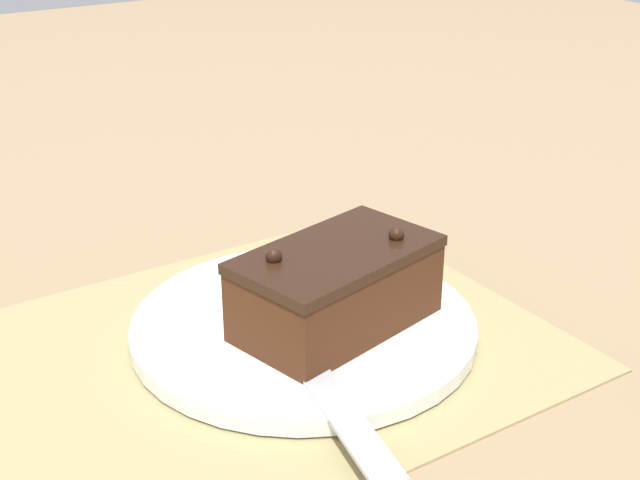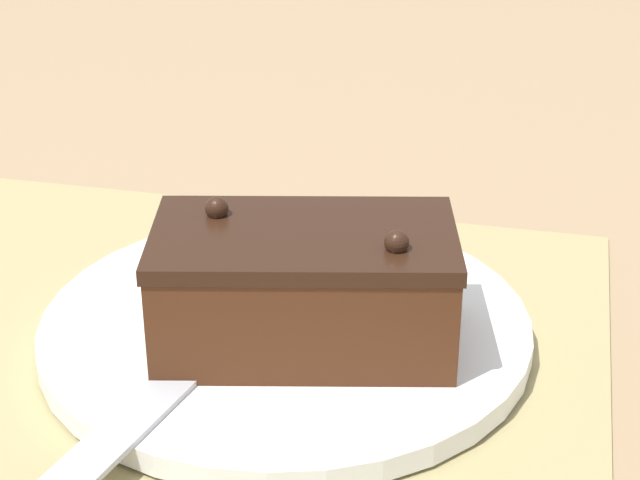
{
  "view_description": "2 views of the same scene",
  "coord_description": "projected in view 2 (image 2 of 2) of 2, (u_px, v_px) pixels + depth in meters",
  "views": [
    {
      "loc": [
        -0.25,
        -0.5,
        0.35
      ],
      "look_at": [
        0.09,
        0.02,
        0.06
      ],
      "focal_mm": 50.0,
      "sensor_mm": 36.0,
      "label": 1
    },
    {
      "loc": [
        0.19,
        -0.48,
        0.3
      ],
      "look_at": [
        0.08,
        0.01,
        0.06
      ],
      "focal_mm": 60.0,
      "sensor_mm": 36.0,
      "label": 2
    }
  ],
  "objects": [
    {
      "name": "ground_plane",
      "position": [
        183.0,
        330.0,
        0.59
      ],
      "size": [
        3.0,
        3.0,
        0.0
      ],
      "primitive_type": "plane",
      "color": "#9E7F5B"
    },
    {
      "name": "cake_plate",
      "position": [
        287.0,
        325.0,
        0.58
      ],
      "size": [
        0.26,
        0.26,
        0.01
      ],
      "color": "white",
      "rests_on": "placemat_woven"
    },
    {
      "name": "chocolate_cake",
      "position": [
        304.0,
        287.0,
        0.54
      ],
      "size": [
        0.17,
        0.12,
        0.07
      ],
      "rotation": [
        0.0,
        0.0,
        0.22
      ],
      "color": "#472614",
      "rests_on": "cake_plate"
    },
    {
      "name": "placemat_woven",
      "position": [
        183.0,
        327.0,
        0.59
      ],
      "size": [
        0.46,
        0.34,
        0.0
      ],
      "primitive_type": "cube",
      "color": "tan",
      "rests_on": "ground_plane"
    },
    {
      "name": "serving_knife",
      "position": [
        227.0,
        324.0,
        0.55
      ],
      "size": [
        0.07,
        0.25,
        0.01
      ],
      "rotation": [
        0.0,
        0.0,
        2.94
      ],
      "color": "slate",
      "rests_on": "cake_plate"
    }
  ]
}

